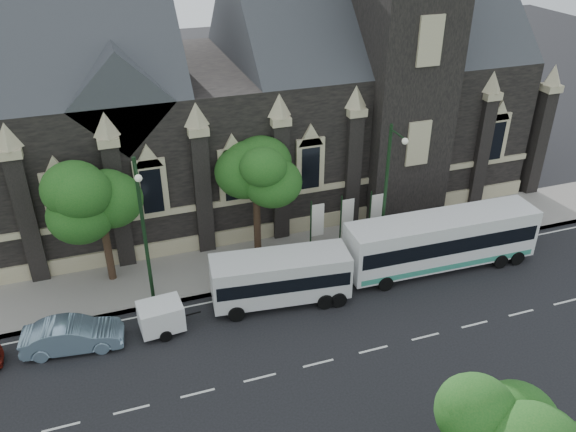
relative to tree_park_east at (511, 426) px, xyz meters
name	(u,v)px	position (x,y,z in m)	size (l,w,h in m)	color
ground	(260,378)	(-6.18, 9.32, -4.62)	(160.00, 160.00, 0.00)	black
sidewalk	(216,269)	(-6.18, 18.82, -4.54)	(80.00, 5.00, 0.15)	gray
museum	(251,88)	(-1.06, 28.10, 3.55)	(40.00, 17.70, 29.90)	black
tree_park_east	(511,426)	(0.00, 0.00, 0.00)	(3.40, 3.40, 6.28)	black
tree_walk_right	(258,169)	(-2.96, 20.04, 1.20)	(4.08, 4.08, 7.80)	black
tree_walk_left	(102,192)	(-11.97, 20.03, 1.12)	(3.91, 3.91, 7.64)	black
street_lamp_near	(387,188)	(3.82, 16.42, 0.49)	(0.36, 1.88, 9.00)	black
street_lamp_mid	(144,228)	(-10.18, 16.42, 0.49)	(0.36, 1.88, 9.00)	black
banner_flag_left	(315,224)	(0.11, 18.32, -2.24)	(0.90, 0.10, 4.00)	black
banner_flag_center	(345,218)	(2.11, 18.32, -2.24)	(0.90, 0.10, 4.00)	black
banner_flag_right	(374,213)	(4.11, 18.32, -2.24)	(0.90, 0.10, 4.00)	black
tour_coach	(442,240)	(6.91, 14.78, -2.73)	(11.96, 3.03, 3.47)	silver
shuttle_bus	(281,276)	(-3.34, 14.67, -2.92)	(7.84, 3.42, 2.94)	silver
box_trailer	(161,316)	(-10.06, 14.24, -3.64)	(3.28, 1.93, 1.72)	silver
sedan	(72,335)	(-14.46, 14.39, -3.81)	(1.72, 4.92, 1.62)	#7592A9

